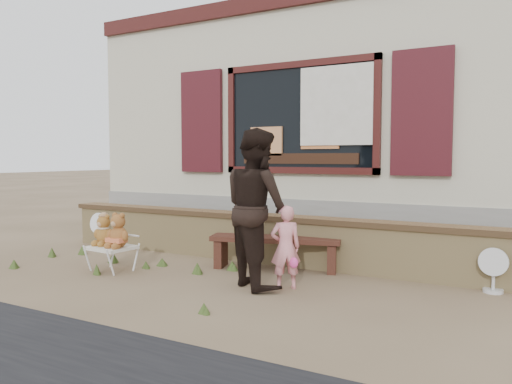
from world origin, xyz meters
The scene contains 12 objects.
ground centered at (0.00, 0.00, 0.00)m, with size 80.00×80.00×0.00m, color brown.
shopfront centered at (0.00, 4.49, 2.00)m, with size 8.04×5.13×4.00m.
brick_wall centered at (0.00, 1.00, 0.34)m, with size 7.10×0.36×0.67m.
bench centered at (0.26, 0.65, 0.31)m, with size 1.71×0.80×0.43m.
folding_chair centered at (-1.53, -0.44, 0.29)m, with size 0.56×0.51×0.32m.
teddy_bear_left centered at (-1.67, -0.42, 0.52)m, with size 0.30×0.26×0.41m, color brown, non-canonical shape.
teddy_bear_right centered at (-1.39, -0.45, 0.54)m, with size 0.33×0.28×0.45m, color brown, non-canonical shape.
child centered at (0.78, -0.14, 0.46)m, with size 0.34×0.22×0.93m, color pink.
adult centered at (0.45, -0.17, 0.89)m, with size 0.86×0.67×1.77m, color black.
fan_left centered at (-3.03, 0.80, 0.27)m, with size 0.34×0.23×0.55m.
fan_right centered at (2.80, 0.80, 0.25)m, with size 0.31×0.21×0.49m.
grass_tufts centered at (-1.51, -0.17, 0.06)m, with size 3.57×1.77×0.14m.
Camera 1 is at (3.13, -5.04, 1.45)m, focal length 35.00 mm.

